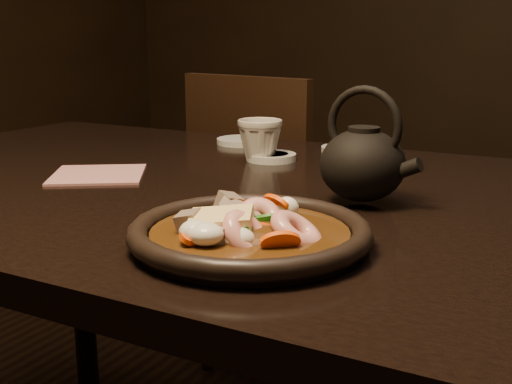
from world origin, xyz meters
The scene contains 11 objects.
table centered at (0.00, 0.00, 0.67)m, with size 1.60×0.90×0.75m.
chair centered at (-0.28, 0.68, 0.48)m, with size 0.48×0.48×0.88m.
plate centered at (0.16, -0.26, 0.76)m, with size 0.28×0.28×0.03m.
stirfry centered at (0.16, -0.26, 0.77)m, with size 0.16×0.19×0.06m.
soy_dish centered at (-0.05, 0.21, 0.76)m, with size 0.10×0.10×0.01m, color silver.
saucer_left centered at (-0.19, 0.35, 0.76)m, with size 0.12×0.12×0.01m, color silver.
saucer_right centered at (0.05, 0.37, 0.76)m, with size 0.11×0.11×0.01m, color silver.
tea_cup centered at (-0.06, 0.20, 0.79)m, with size 0.09×0.08×0.09m, color beige.
chopsticks centered at (0.11, 0.27, 0.75)m, with size 0.15×0.17×0.01m.
napkin centered at (-0.25, -0.05, 0.75)m, with size 0.15×0.15×0.00m, color #AD6B6A.
teapot centered at (0.21, -0.01, 0.81)m, with size 0.15×0.12×0.16m.
Camera 1 is at (0.50, -0.87, 0.99)m, focal length 45.00 mm.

